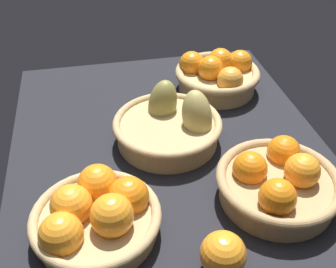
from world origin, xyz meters
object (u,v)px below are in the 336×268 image
Objects in this scene: basket_near_right at (96,215)px; basket_center_pears at (172,126)px; basket_far_left at (217,75)px; loose_orange_front_gap at (223,254)px; basket_far_right at (278,182)px.

basket_near_right is 30.20cm from basket_center_pears.
basket_far_left is 58.35cm from loose_orange_front_gap.
basket_far_right is 42.44cm from basket_far_left.
basket_far_left is 56.60cm from basket_near_right.
basket_far_right reaches higher than basket_near_right.
basket_near_right reaches higher than loose_orange_front_gap.
basket_center_pears is 3.25× the size of loose_orange_front_gap.
loose_orange_front_gap is at bearing -48.47° from basket_far_right.
basket_far_right is 20.55cm from loose_orange_front_gap.
basket_near_right is 23.29cm from loose_orange_front_gap.
basket_far_left is at bearing 178.91° from basket_far_right.
basket_far_right is at bearing 92.10° from basket_near_right.
loose_orange_front_gap is at bearing 1.46° from basket_center_pears.
basket_center_pears reaches higher than loose_orange_front_gap.
basket_far_right is 0.97× the size of basket_center_pears.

